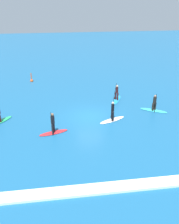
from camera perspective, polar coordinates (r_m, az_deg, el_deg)
ground_plane at (r=23.81m, az=0.00°, el=-1.09°), size 120.00×120.00×0.00m
surfer_on_red_board at (r=20.98m, az=-8.48°, el=-3.53°), size 2.58×1.30×2.08m
surfer_on_teal_board at (r=25.67m, az=14.81°, el=1.30°), size 2.66×1.96×2.02m
surfer_on_green_board at (r=24.11m, az=-20.22°, el=-1.23°), size 2.16×2.42×2.07m
surfer_on_white_board at (r=22.99m, az=5.35°, el=-0.82°), size 2.79×1.75×2.33m
surfer_on_blue_board at (r=27.54m, az=6.33°, el=3.59°), size 1.94×2.90×2.00m
marker_buoy at (r=34.59m, az=-13.34°, el=7.24°), size 0.42×0.42×1.29m
wave_crest at (r=15.66m, az=5.27°, el=-17.14°), size 19.20×0.90×0.18m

